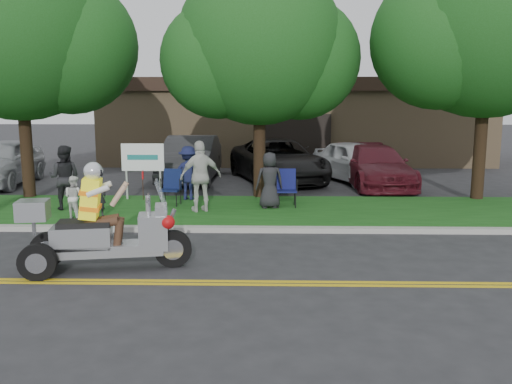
{
  "coord_description": "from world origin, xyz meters",
  "views": [
    {
      "loc": [
        0.8,
        -9.07,
        2.99
      ],
      "look_at": [
        0.53,
        2.0,
        1.11
      ],
      "focal_mm": 38.0,
      "sensor_mm": 36.0,
      "label": 1
    }
  ],
  "objects_px": {
    "spectator_adult_right": "(201,176)",
    "parked_car_mid": "(278,161)",
    "parked_car_right": "(375,166)",
    "spectator_adult_mid": "(64,178)",
    "trike_scooter": "(99,233)",
    "parked_car_far_left": "(1,162)",
    "lawn_chair_a": "(172,185)",
    "parked_car_far_right": "(356,161)",
    "lawn_chair_b": "(286,185)",
    "parked_car_left": "(191,159)"
  },
  "relations": [
    {
      "from": "spectator_adult_mid",
      "to": "spectator_adult_right",
      "type": "distance_m",
      "value": 3.67
    },
    {
      "from": "parked_car_left",
      "to": "parked_car_far_right",
      "type": "height_order",
      "value": "parked_car_left"
    },
    {
      "from": "trike_scooter",
      "to": "parked_car_mid",
      "type": "bearing_deg",
      "value": 62.52
    },
    {
      "from": "trike_scooter",
      "to": "spectator_adult_right",
      "type": "relative_size",
      "value": 1.59
    },
    {
      "from": "spectator_adult_mid",
      "to": "spectator_adult_right",
      "type": "xyz_separation_m",
      "value": [
        3.67,
        -0.19,
        0.07
      ]
    },
    {
      "from": "spectator_adult_mid",
      "to": "parked_car_right",
      "type": "distance_m",
      "value": 10.31
    },
    {
      "from": "spectator_adult_right",
      "to": "parked_car_left",
      "type": "bearing_deg",
      "value": -102.76
    },
    {
      "from": "lawn_chair_b",
      "to": "parked_car_left",
      "type": "relative_size",
      "value": 0.2
    },
    {
      "from": "parked_car_mid",
      "to": "parked_car_far_left",
      "type": "bearing_deg",
      "value": 169.92
    },
    {
      "from": "spectator_adult_mid",
      "to": "parked_car_far_right",
      "type": "xyz_separation_m",
      "value": [
        8.65,
        5.83,
        -0.2
      ]
    },
    {
      "from": "parked_car_left",
      "to": "parked_car_far_right",
      "type": "bearing_deg",
      "value": 0.3
    },
    {
      "from": "lawn_chair_a",
      "to": "spectator_adult_right",
      "type": "height_order",
      "value": "spectator_adult_right"
    },
    {
      "from": "parked_car_right",
      "to": "parked_car_mid",
      "type": "bearing_deg",
      "value": 157.03
    },
    {
      "from": "parked_car_left",
      "to": "parked_car_far_right",
      "type": "relative_size",
      "value": 1.14
    },
    {
      "from": "parked_car_right",
      "to": "spectator_adult_mid",
      "type": "bearing_deg",
      "value": -156.69
    },
    {
      "from": "trike_scooter",
      "to": "lawn_chair_b",
      "type": "xyz_separation_m",
      "value": [
        3.48,
        5.52,
        0.0
      ]
    },
    {
      "from": "lawn_chair_a",
      "to": "parked_car_far_left",
      "type": "bearing_deg",
      "value": 156.56
    },
    {
      "from": "spectator_adult_right",
      "to": "parked_car_mid",
      "type": "bearing_deg",
      "value": -132.5
    },
    {
      "from": "parked_car_far_left",
      "to": "lawn_chair_a",
      "type": "bearing_deg",
      "value": -36.27
    },
    {
      "from": "spectator_adult_mid",
      "to": "parked_car_far_left",
      "type": "relative_size",
      "value": 0.35
    },
    {
      "from": "parked_car_left",
      "to": "trike_scooter",
      "type": "bearing_deg",
      "value": -89.81
    },
    {
      "from": "trike_scooter",
      "to": "spectator_adult_right",
      "type": "distance_m",
      "value": 4.9
    },
    {
      "from": "lawn_chair_a",
      "to": "spectator_adult_right",
      "type": "distance_m",
      "value": 1.37
    },
    {
      "from": "spectator_adult_right",
      "to": "lawn_chair_a",
      "type": "bearing_deg",
      "value": -67.9
    },
    {
      "from": "lawn_chair_a",
      "to": "parked_car_far_right",
      "type": "bearing_deg",
      "value": 47.84
    },
    {
      "from": "spectator_adult_right",
      "to": "spectator_adult_mid",
      "type": "bearing_deg",
      "value": -26.3
    },
    {
      "from": "spectator_adult_right",
      "to": "parked_car_far_right",
      "type": "height_order",
      "value": "spectator_adult_right"
    },
    {
      "from": "parked_car_mid",
      "to": "parked_car_right",
      "type": "relative_size",
      "value": 1.15
    },
    {
      "from": "spectator_adult_mid",
      "to": "parked_car_mid",
      "type": "xyz_separation_m",
      "value": [
        5.77,
        5.89,
        -0.18
      ]
    },
    {
      "from": "lawn_chair_a",
      "to": "parked_car_left",
      "type": "distance_m",
      "value": 5.13
    },
    {
      "from": "parked_car_far_left",
      "to": "parked_car_right",
      "type": "distance_m",
      "value": 13.26
    },
    {
      "from": "spectator_adult_mid",
      "to": "parked_car_right",
      "type": "xyz_separation_m",
      "value": [
        9.15,
        4.73,
        -0.25
      ]
    },
    {
      "from": "lawn_chair_a",
      "to": "parked_car_far_right",
      "type": "distance_m",
      "value": 7.81
    },
    {
      "from": "lawn_chair_b",
      "to": "parked_car_far_left",
      "type": "relative_size",
      "value": 0.21
    },
    {
      "from": "lawn_chair_b",
      "to": "parked_car_far_right",
      "type": "relative_size",
      "value": 0.23
    },
    {
      "from": "spectator_adult_mid",
      "to": "parked_car_far_left",
      "type": "distance_m",
      "value": 6.31
    },
    {
      "from": "lawn_chair_b",
      "to": "parked_car_mid",
      "type": "xyz_separation_m",
      "value": [
        -0.15,
        5.29,
        0.1
      ]
    },
    {
      "from": "trike_scooter",
      "to": "parked_car_left",
      "type": "xyz_separation_m",
      "value": [
        0.08,
        10.78,
        0.16
      ]
    },
    {
      "from": "lawn_chair_a",
      "to": "parked_car_far_right",
      "type": "relative_size",
      "value": 0.22
    },
    {
      "from": "parked_car_mid",
      "to": "parked_car_far_right",
      "type": "relative_size",
      "value": 1.25
    },
    {
      "from": "parked_car_left",
      "to": "parked_car_far_right",
      "type": "distance_m",
      "value": 6.12
    },
    {
      "from": "spectator_adult_mid",
      "to": "parked_car_left",
      "type": "distance_m",
      "value": 6.39
    },
    {
      "from": "parked_car_mid",
      "to": "parked_car_far_right",
      "type": "bearing_deg",
      "value": -17.77
    },
    {
      "from": "spectator_adult_right",
      "to": "parked_car_mid",
      "type": "distance_m",
      "value": 6.44
    },
    {
      "from": "lawn_chair_a",
      "to": "lawn_chair_b",
      "type": "bearing_deg",
      "value": 4.76
    },
    {
      "from": "parked_car_mid",
      "to": "parked_car_far_right",
      "type": "distance_m",
      "value": 2.88
    },
    {
      "from": "spectator_adult_right",
      "to": "trike_scooter",
      "type": "bearing_deg",
      "value": 52.18
    },
    {
      "from": "lawn_chair_a",
      "to": "spectator_adult_mid",
      "type": "distance_m",
      "value": 2.84
    },
    {
      "from": "lawn_chair_b",
      "to": "spectator_adult_right",
      "type": "relative_size",
      "value": 0.55
    },
    {
      "from": "lawn_chair_b",
      "to": "spectator_adult_mid",
      "type": "distance_m",
      "value": 5.96
    }
  ]
}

